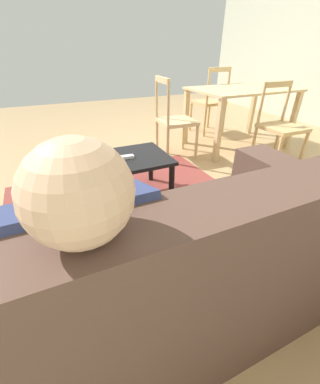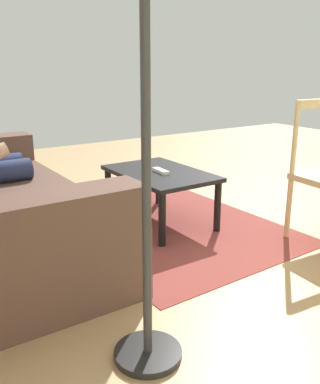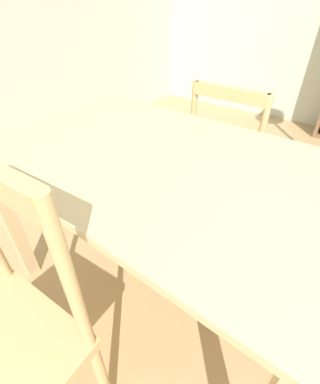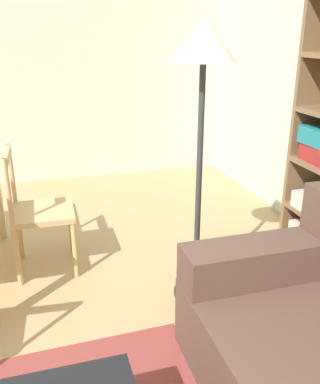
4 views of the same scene
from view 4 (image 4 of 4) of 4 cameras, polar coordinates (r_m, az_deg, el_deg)
dining_chair_near_wall at (r=3.04m, az=-16.31°, el=-2.64°), size 0.43×0.43×0.90m
floor_lamp at (r=2.35m, az=5.89°, el=16.54°), size 0.36×0.36×1.71m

